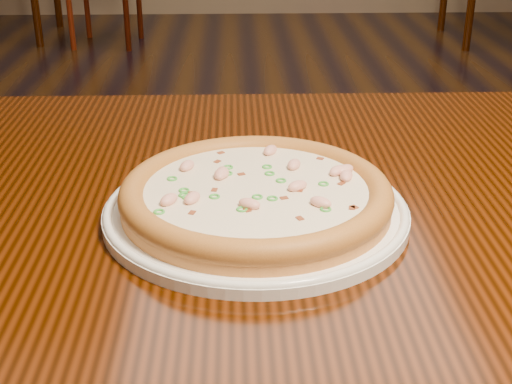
{
  "coord_description": "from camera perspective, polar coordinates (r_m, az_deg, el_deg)",
  "views": [
    {
      "loc": [
        -0.34,
        -1.24,
        1.1
      ],
      "look_at": [
        -0.32,
        -0.55,
        0.78
      ],
      "focal_mm": 50.0,
      "sensor_mm": 36.0,
      "label": 1
    }
  ],
  "objects": [
    {
      "name": "pizza",
      "position": [
        0.76,
        0.01,
        -0.19
      ],
      "size": [
        0.29,
        0.29,
        0.03
      ],
      "color": "#C98641",
      "rests_on": "plate"
    },
    {
      "name": "hero_table",
      "position": [
        0.88,
        7.8,
        -6.16
      ],
      "size": [
        1.2,
        0.8,
        0.75
      ],
      "color": "black",
      "rests_on": "ground"
    },
    {
      "name": "plate",
      "position": [
        0.77,
        -0.0,
        -1.44
      ],
      "size": [
        0.33,
        0.33,
        0.02
      ],
      "color": "white",
      "rests_on": "hero_table"
    }
  ]
}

